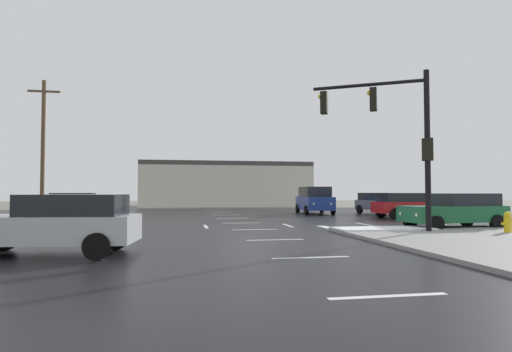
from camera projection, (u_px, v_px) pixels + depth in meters
ground_plane at (248, 226)px, 20.45m from camera, size 120.00×120.00×0.00m
road_asphalt at (248, 226)px, 20.45m from camera, size 44.00×44.00×0.02m
snow_strip_curbside at (383, 228)px, 17.41m from camera, size 4.00×1.60×0.06m
lane_markings at (278, 228)px, 19.31m from camera, size 36.15×36.15×0.01m
traffic_signal_mast at (395, 126)px, 17.12m from camera, size 4.10×2.49×6.36m
fire_hydrant at (508, 222)px, 16.02m from camera, size 0.48×0.26×0.79m
strip_building_background at (225, 185)px, 50.19m from camera, size 19.29×8.00×5.09m
sedan_tan at (65, 205)px, 26.50m from camera, size 4.60×2.19×1.58m
suv_blue at (314, 200)px, 32.05m from camera, size 2.49×4.96×2.03m
sedan_green at (456, 210)px, 18.90m from camera, size 4.64×2.29×1.58m
sedan_red at (407, 205)px, 26.81m from camera, size 4.55×2.04×1.58m
sedan_silver at (55, 223)px, 11.09m from camera, size 4.68×2.42×1.58m
sedan_grey at (380, 203)px, 31.27m from camera, size 2.43×4.68×1.58m
utility_pole_distant at (43, 144)px, 30.53m from camera, size 2.20×0.28×9.75m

